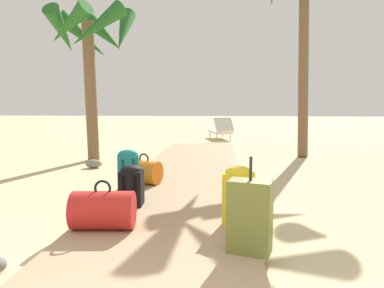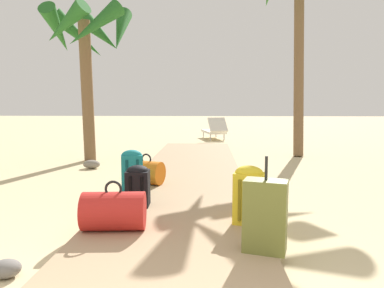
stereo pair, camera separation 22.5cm
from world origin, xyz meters
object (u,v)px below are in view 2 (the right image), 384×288
object	(u,v)px
duffel_bag_orange	(147,172)
palm_tree_far_left	(88,41)
backpack_teal	(132,170)
duffel_bag_red	(114,211)
backpack_yellow	(249,193)
lounge_chair	(214,130)
suitcase_olive	(265,216)
backpack_black	(138,185)

from	to	relation	value
duffel_bag_orange	palm_tree_far_left	size ratio (longest dim) A/B	0.16
backpack_teal	duffel_bag_red	world-z (taller)	backpack_teal
backpack_yellow	duffel_bag_red	world-z (taller)	backpack_yellow
backpack_teal	palm_tree_far_left	xyz separation A→B (m)	(-1.57, 3.08, 2.22)
backpack_teal	lounge_chair	distance (m)	8.09
duffel_bag_red	lounge_chair	distance (m)	9.53
suitcase_olive	palm_tree_far_left	bearing A→B (deg)	121.43
duffel_bag_orange	duffel_bag_red	distance (m)	1.96
duffel_bag_orange	backpack_teal	world-z (taller)	backpack_teal
duffel_bag_orange	suitcase_olive	xyz separation A→B (m)	(1.38, -2.40, 0.12)
backpack_yellow	duffel_bag_red	xyz separation A→B (m)	(-1.29, -0.24, -0.12)
backpack_teal	backpack_yellow	bearing A→B (deg)	-40.73
duffel_bag_orange	backpack_teal	xyz separation A→B (m)	(-0.11, -0.49, 0.13)
duffel_bag_orange	palm_tree_far_left	bearing A→B (deg)	122.90
backpack_yellow	duffel_bag_red	bearing A→B (deg)	-169.43
backpack_teal	palm_tree_far_left	size ratio (longest dim) A/B	0.17
backpack_teal	backpack_yellow	world-z (taller)	backpack_yellow
backpack_teal	suitcase_olive	bearing A→B (deg)	-52.14
duffel_bag_orange	lounge_chair	xyz separation A→B (m)	(1.12, 7.51, 0.07)
duffel_bag_orange	suitcase_olive	bearing A→B (deg)	-60.22
backpack_teal	lounge_chair	world-z (taller)	lounge_chair
duffel_bag_red	lounge_chair	bearing A→B (deg)	83.41
backpack_black	duffel_bag_red	xyz separation A→B (m)	(-0.07, -0.82, -0.07)
duffel_bag_orange	backpack_teal	size ratio (longest dim) A/B	0.97
palm_tree_far_left	lounge_chair	xyz separation A→B (m)	(2.80, 4.92, -2.27)
backpack_teal	palm_tree_far_left	bearing A→B (deg)	116.92
backpack_teal	suitcase_olive	xyz separation A→B (m)	(1.49, -1.91, -0.01)
backpack_teal	palm_tree_far_left	distance (m)	4.11
duffel_bag_orange	palm_tree_far_left	distance (m)	3.88
suitcase_olive	palm_tree_far_left	world-z (taller)	palm_tree_far_left
duffel_bag_orange	backpack_teal	distance (m)	0.52
palm_tree_far_left	backpack_black	bearing A→B (deg)	-64.64
duffel_bag_orange	backpack_yellow	world-z (taller)	backpack_yellow
duffel_bag_orange	backpack_black	xyz separation A→B (m)	(0.09, -1.14, 0.08)
backpack_black	backpack_yellow	bearing A→B (deg)	-25.23
backpack_teal	backpack_yellow	size ratio (longest dim) A/B	0.98
backpack_black	duffel_bag_red	size ratio (longest dim) A/B	0.78
duffel_bag_red	suitcase_olive	distance (m)	1.43
backpack_black	suitcase_olive	xyz separation A→B (m)	(1.28, -1.26, 0.04)
duffel_bag_orange	palm_tree_far_left	world-z (taller)	palm_tree_far_left
backpack_black	backpack_teal	world-z (taller)	backpack_teal
backpack_yellow	suitcase_olive	distance (m)	0.69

